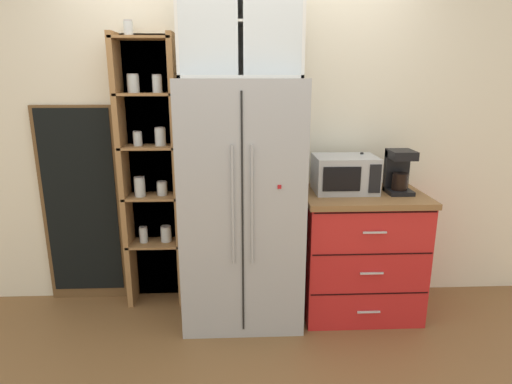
{
  "coord_description": "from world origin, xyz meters",
  "views": [
    {
      "loc": [
        -0.03,
        -2.88,
        1.72
      ],
      "look_at": [
        0.1,
        0.02,
        0.94
      ],
      "focal_mm": 30.05,
      "sensor_mm": 36.0,
      "label": 1
    }
  ],
  "objects_px": {
    "microwave": "(345,174)",
    "coffee_maker": "(399,171)",
    "mug_charcoal": "(364,186)",
    "refrigerator": "(242,204)",
    "bottle_clear": "(361,173)",
    "bottle_cobalt": "(367,180)",
    "chalkboard_menu": "(82,206)"
  },
  "relations": [
    {
      "from": "refrigerator",
      "to": "bottle_cobalt",
      "type": "bearing_deg",
      "value": -2.03
    },
    {
      "from": "bottle_clear",
      "to": "chalkboard_menu",
      "type": "bearing_deg",
      "value": 175.09
    },
    {
      "from": "refrigerator",
      "to": "bottle_clear",
      "type": "relative_size",
      "value": 6.2
    },
    {
      "from": "refrigerator",
      "to": "mug_charcoal",
      "type": "xyz_separation_m",
      "value": [
        0.87,
        0.04,
        0.11
      ]
    },
    {
      "from": "chalkboard_menu",
      "to": "microwave",
      "type": "bearing_deg",
      "value": -6.58
    },
    {
      "from": "bottle_cobalt",
      "to": "mug_charcoal",
      "type": "bearing_deg",
      "value": 88.68
    },
    {
      "from": "bottle_cobalt",
      "to": "bottle_clear",
      "type": "bearing_deg",
      "value": 90.0
    },
    {
      "from": "bottle_clear",
      "to": "chalkboard_menu",
      "type": "height_order",
      "value": "chalkboard_menu"
    },
    {
      "from": "bottle_clear",
      "to": "coffee_maker",
      "type": "bearing_deg",
      "value": -19.73
    },
    {
      "from": "coffee_maker",
      "to": "mug_charcoal",
      "type": "height_order",
      "value": "coffee_maker"
    },
    {
      "from": "mug_charcoal",
      "to": "bottle_clear",
      "type": "height_order",
      "value": "bottle_clear"
    },
    {
      "from": "coffee_maker",
      "to": "bottle_cobalt",
      "type": "height_order",
      "value": "coffee_maker"
    },
    {
      "from": "microwave",
      "to": "chalkboard_menu",
      "type": "bearing_deg",
      "value": 173.42
    },
    {
      "from": "mug_charcoal",
      "to": "bottle_clear",
      "type": "bearing_deg",
      "value": 91.01
    },
    {
      "from": "coffee_maker",
      "to": "bottle_clear",
      "type": "xyz_separation_m",
      "value": [
        -0.25,
        0.09,
        -0.03
      ]
    },
    {
      "from": "refrigerator",
      "to": "chalkboard_menu",
      "type": "height_order",
      "value": "refrigerator"
    },
    {
      "from": "refrigerator",
      "to": "bottle_cobalt",
      "type": "xyz_separation_m",
      "value": [
        0.87,
        -0.03,
        0.17
      ]
    },
    {
      "from": "bottle_cobalt",
      "to": "bottle_clear",
      "type": "distance_m",
      "value": 0.15
    },
    {
      "from": "microwave",
      "to": "mug_charcoal",
      "type": "distance_m",
      "value": 0.16
    },
    {
      "from": "mug_charcoal",
      "to": "chalkboard_menu",
      "type": "xyz_separation_m",
      "value": [
        -2.1,
        0.27,
        -0.2
      ]
    },
    {
      "from": "coffee_maker",
      "to": "mug_charcoal",
      "type": "distance_m",
      "value": 0.27
    },
    {
      "from": "microwave",
      "to": "coffee_maker",
      "type": "xyz_separation_m",
      "value": [
        0.38,
        -0.04,
        0.03
      ]
    },
    {
      "from": "coffee_maker",
      "to": "mug_charcoal",
      "type": "relative_size",
      "value": 2.5
    },
    {
      "from": "refrigerator",
      "to": "microwave",
      "type": "distance_m",
      "value": 0.77
    },
    {
      "from": "refrigerator",
      "to": "chalkboard_menu",
      "type": "xyz_separation_m",
      "value": [
        -1.23,
        0.3,
        -0.09
      ]
    },
    {
      "from": "refrigerator",
      "to": "mug_charcoal",
      "type": "relative_size",
      "value": 13.85
    },
    {
      "from": "bottle_cobalt",
      "to": "bottle_clear",
      "type": "height_order",
      "value": "bottle_clear"
    },
    {
      "from": "microwave",
      "to": "coffee_maker",
      "type": "relative_size",
      "value": 1.42
    },
    {
      "from": "chalkboard_menu",
      "to": "bottle_clear",
      "type": "bearing_deg",
      "value": -4.91
    },
    {
      "from": "coffee_maker",
      "to": "bottle_cobalt",
      "type": "xyz_separation_m",
      "value": [
        -0.25,
        -0.07,
        -0.05
      ]
    },
    {
      "from": "microwave",
      "to": "bottle_clear",
      "type": "xyz_separation_m",
      "value": [
        0.13,
        0.05,
        -0.01
      ]
    },
    {
      "from": "coffee_maker",
      "to": "chalkboard_menu",
      "type": "relative_size",
      "value": 0.2
    }
  ]
}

